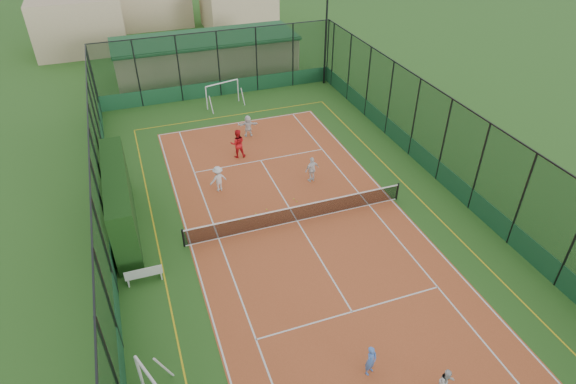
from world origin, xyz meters
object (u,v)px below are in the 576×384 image
Objects in this scene: futsal_goal_far at (223,94)px; child_near_mid at (371,360)px; child_far_left at (218,179)px; coach at (238,144)px; clubhouse at (206,55)px; child_far_back at (248,126)px; child_far_right at (312,169)px; floodlight_ne at (326,33)px; child_near_right at (446,382)px; white_bench at (144,273)px.

futsal_goal_far is 2.06× the size of child_near_mid.
coach reaches higher than child_far_left.
clubhouse is 12.26m from child_far_back.
child_far_left is 0.99× the size of child_far_right.
floodlight_ne is 10.47m from clubhouse.
clubhouse is 14.73m from coach.
child_far_back reaches higher than child_near_right.
coach is (-2.54, 18.10, 0.31)m from child_near_right.
floodlight_ne is 3.02× the size of futsal_goal_far.
child_near_right is 0.66× the size of coach.
floodlight_ne is 15.23m from child_far_right.
white_bench is at bearing -131.84° from floodlight_ne.
clubhouse is 31.17m from child_near_mid.
child_near_right is 0.79× the size of child_far_right.
clubhouse is at bearing -114.19° from child_far_left.
child_far_back is (0.45, -5.37, -0.13)m from futsal_goal_far.
clubhouse is 12.42× the size of child_near_right.
floodlight_ne reaches higher than coach.
white_bench is 18.46m from futsal_goal_far.
floodlight_ne is 6.74× the size of child_near_right.
futsal_goal_far is 1.48× the size of coach.
child_far_right is at bearing 136.05° from coach.
floodlight_ne is at bearing -147.41° from child_far_left.
child_far_left is at bearing -99.93° from clubhouse.
coach is (-3.27, 4.10, 0.15)m from child_far_right.
child_far_right reaches higher than child_near_mid.
coach is at bearing -136.51° from floodlight_ne.
child_far_back is at bearing -99.99° from futsal_goal_far.
child_near_right is at bearing 105.47° from coach.
child_far_left is at bearing 66.28° from coach.
clubhouse is 11.45× the size of child_near_mid.
white_bench is at bearing 136.27° from child_near_right.
floodlight_ne reaches higher than white_bench.
clubhouse reaches higher than child_far_right.
clubhouse is 32.81m from child_near_right.
child_near_right is at bearing -104.79° from floodlight_ne.
clubhouse is 9.48× the size of white_bench.
child_near_right is (1.38, -32.77, -0.95)m from clubhouse.
child_far_back is at bearing -140.93° from floodlight_ne.
clubhouse is at bearing 72.74° from white_bench.
child_far_back is 0.80× the size of coach.
coach is at bearing 98.86° from child_near_right.
child_far_right is 1.05× the size of child_far_back.
child_far_right reaches higher than white_bench.
child_near_right is at bearing -43.66° from white_bench.
child_far_left is (-2.87, -11.05, -0.10)m from futsal_goal_far.
floodlight_ne reaches higher than child_near_mid.
child_far_back is at bearing -89.16° from clubhouse.
child_far_left is 1.04× the size of child_far_back.
child_near_right is at bearing -66.20° from child_near_mid.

